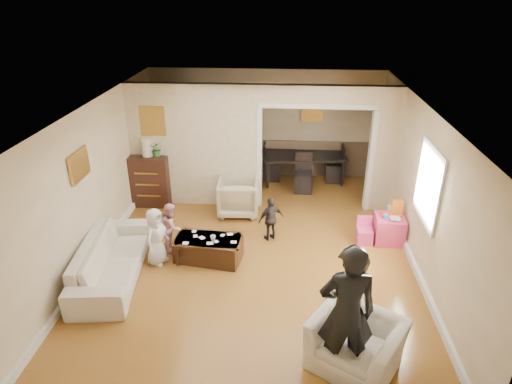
# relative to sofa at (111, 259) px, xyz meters

# --- Properties ---
(floor) EXTENTS (7.00, 7.00, 0.00)m
(floor) POSITION_rel_sofa_xyz_m (2.26, 0.98, -0.33)
(floor) COLOR #AB702C
(floor) RESTS_ON ground
(partition_left) EXTENTS (2.75, 0.18, 2.60)m
(partition_left) POSITION_rel_sofa_xyz_m (0.89, 2.78, 0.97)
(partition_left) COLOR beige
(partition_left) RESTS_ON ground
(partition_right) EXTENTS (0.55, 0.18, 2.60)m
(partition_right) POSITION_rel_sofa_xyz_m (4.74, 2.78, 0.97)
(partition_right) COLOR beige
(partition_right) RESTS_ON ground
(partition_header) EXTENTS (2.22, 0.18, 0.35)m
(partition_header) POSITION_rel_sofa_xyz_m (3.36, 2.78, 2.10)
(partition_header) COLOR beige
(partition_header) RESTS_ON partition_right
(window_pane) EXTENTS (0.03, 0.95, 1.10)m
(window_pane) POSITION_rel_sofa_xyz_m (4.99, 0.58, 1.22)
(window_pane) COLOR white
(window_pane) RESTS_ON ground
(framed_art_partition) EXTENTS (0.45, 0.03, 0.55)m
(framed_art_partition) POSITION_rel_sofa_xyz_m (0.06, 2.68, 1.52)
(framed_art_partition) COLOR brown
(framed_art_partition) RESTS_ON partition_left
(framed_art_sofa_wall) EXTENTS (0.03, 0.55, 0.40)m
(framed_art_sofa_wall) POSITION_rel_sofa_xyz_m (-0.45, 0.38, 1.47)
(framed_art_sofa_wall) COLOR brown
(framed_art_alcove) EXTENTS (0.45, 0.03, 0.55)m
(framed_art_alcove) POSITION_rel_sofa_xyz_m (3.36, 4.42, 1.37)
(framed_art_alcove) COLOR brown
(sofa) EXTENTS (1.12, 2.32, 0.65)m
(sofa) POSITION_rel_sofa_xyz_m (0.00, 0.00, 0.00)
(sofa) COLOR #EEE6CD
(sofa) RESTS_ON ground
(armchair_back) EXTENTS (0.84, 0.86, 0.75)m
(armchair_back) POSITION_rel_sofa_xyz_m (1.82, 2.34, 0.05)
(armchair_back) COLOR #C3B188
(armchair_back) RESTS_ON ground
(armchair_front) EXTENTS (1.37, 1.33, 0.68)m
(armchair_front) POSITION_rel_sofa_xyz_m (3.70, -1.59, 0.01)
(armchair_front) COLOR #EEE6CD
(armchair_front) RESTS_ON ground
(dresser) EXTENTS (0.81, 0.46, 1.12)m
(dresser) POSITION_rel_sofa_xyz_m (-0.10, 2.63, 0.23)
(dresser) COLOR black
(dresser) RESTS_ON ground
(table_lamp) EXTENTS (0.22, 0.22, 0.36)m
(table_lamp) POSITION_rel_sofa_xyz_m (-0.10, 2.63, 0.97)
(table_lamp) COLOR #EFE5C3
(table_lamp) RESTS_ON dresser
(potted_plant) EXTENTS (0.29, 0.25, 0.32)m
(potted_plant) POSITION_rel_sofa_xyz_m (0.10, 2.63, 0.95)
(potted_plant) COLOR #3B6A2F
(potted_plant) RESTS_ON dresser
(coffee_table) EXTENTS (1.19, 0.73, 0.42)m
(coffee_table) POSITION_rel_sofa_xyz_m (1.48, 0.59, -0.12)
(coffee_table) COLOR #321F10
(coffee_table) RESTS_ON ground
(coffee_cup) EXTENTS (0.11, 0.11, 0.09)m
(coffee_cup) POSITION_rel_sofa_xyz_m (1.58, 0.54, 0.14)
(coffee_cup) COLOR beige
(coffee_cup) RESTS_ON coffee_table
(play_table) EXTENTS (0.53, 0.53, 0.50)m
(play_table) POSITION_rel_sofa_xyz_m (4.71, 1.44, -0.08)
(play_table) COLOR #D53869
(play_table) RESTS_ON ground
(cereal_box) EXTENTS (0.20, 0.07, 0.30)m
(cereal_box) POSITION_rel_sofa_xyz_m (4.83, 1.54, 0.33)
(cereal_box) COLOR yellow
(cereal_box) RESTS_ON play_table
(cyan_cup) EXTENTS (0.08, 0.08, 0.08)m
(cyan_cup) POSITION_rel_sofa_xyz_m (4.61, 1.39, 0.22)
(cyan_cup) COLOR #28A0C8
(cyan_cup) RESTS_ON play_table
(toy_block) EXTENTS (0.09, 0.08, 0.05)m
(toy_block) POSITION_rel_sofa_xyz_m (4.59, 1.56, 0.20)
(toy_block) COLOR red
(toy_block) RESTS_ON play_table
(play_bowl) EXTENTS (0.20, 0.20, 0.05)m
(play_bowl) POSITION_rel_sofa_xyz_m (4.76, 1.32, 0.20)
(play_bowl) COLOR white
(play_bowl) RESTS_ON play_table
(dining_table) EXTENTS (2.08, 1.34, 0.69)m
(dining_table) POSITION_rel_sofa_xyz_m (3.19, 4.15, 0.02)
(dining_table) COLOR black
(dining_table) RESTS_ON ground
(adult_person) EXTENTS (0.69, 0.47, 1.84)m
(adult_person) POSITION_rel_sofa_xyz_m (3.52, -1.72, 0.59)
(adult_person) COLOR black
(adult_person) RESTS_ON ground
(child_kneel_a) EXTENTS (0.47, 0.58, 1.02)m
(child_kneel_a) POSITION_rel_sofa_xyz_m (0.63, 0.44, 0.18)
(child_kneel_a) COLOR silver
(child_kneel_a) RESTS_ON ground
(child_kneel_b) EXTENTS (0.42, 0.50, 0.91)m
(child_kneel_b) POSITION_rel_sofa_xyz_m (0.78, 0.89, 0.13)
(child_kneel_b) COLOR pink
(child_kneel_b) RESTS_ON ground
(child_toddler) EXTENTS (0.54, 0.44, 0.86)m
(child_toddler) POSITION_rel_sofa_xyz_m (2.53, 1.34, 0.10)
(child_toddler) COLOR black
(child_toddler) RESTS_ON ground
(craft_papers) EXTENTS (0.90, 0.48, 0.00)m
(craft_papers) POSITION_rel_sofa_xyz_m (1.51, 0.60, 0.09)
(craft_papers) COLOR white
(craft_papers) RESTS_ON coffee_table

